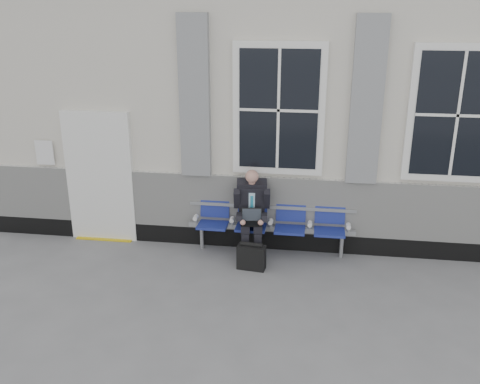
# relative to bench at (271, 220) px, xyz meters

# --- Properties ---
(ground) EXTENTS (70.00, 70.00, 0.00)m
(ground) POSITION_rel_bench_xyz_m (2.22, -1.32, -0.55)
(ground) COLOR slate
(ground) RESTS_ON ground
(station_building) EXTENTS (14.40, 4.40, 4.49)m
(station_building) POSITION_rel_bench_xyz_m (2.20, 2.15, 1.67)
(station_building) COLOR beige
(station_building) RESTS_ON ground
(bench) EXTENTS (2.60, 0.47, 0.91)m
(bench) POSITION_rel_bench_xyz_m (0.00, 0.00, 0.00)
(bench) COLOR #9EA0A3
(bench) RESTS_ON ground
(businessman) EXTENTS (0.58, 0.77, 1.39)m
(businessman) POSITION_rel_bench_xyz_m (-0.29, -0.13, 0.20)
(businessman) COLOR black
(businessman) RESTS_ON ground
(briefcase) EXTENTS (0.43, 0.22, 0.42)m
(briefcase) POSITION_rel_bench_xyz_m (-0.23, -0.60, -0.36)
(briefcase) COLOR black
(briefcase) RESTS_ON ground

